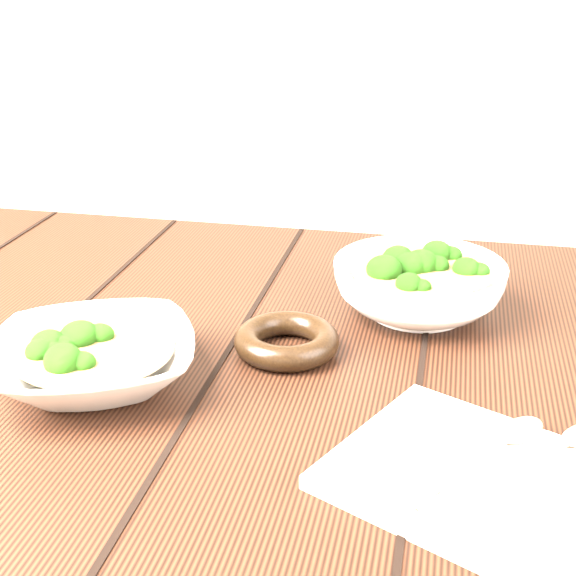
{
  "coord_description": "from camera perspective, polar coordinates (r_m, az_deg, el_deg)",
  "views": [
    {
      "loc": [
        0.2,
        -0.72,
        1.14
      ],
      "look_at": [
        0.03,
        0.06,
        0.8
      ],
      "focal_mm": 50.0,
      "sensor_mm": 36.0,
      "label": 1
    }
  ],
  "objects": [
    {
      "name": "napkin",
      "position": [
        0.66,
        13.51,
        -13.11
      ],
      "size": [
        0.28,
        0.26,
        0.01
      ],
      "primitive_type": "cube",
      "rotation": [
        0.0,
        0.0,
        -0.45
      ],
      "color": "beige",
      "rests_on": "table"
    },
    {
      "name": "table",
      "position": [
        0.9,
        -2.73,
        -11.25
      ],
      "size": [
        1.2,
        0.8,
        0.75
      ],
      "color": "black",
      "rests_on": "ground"
    },
    {
      "name": "trivet",
      "position": [
        0.83,
        -0.1,
        -3.75
      ],
      "size": [
        0.11,
        0.11,
        0.03
      ],
      "primitive_type": "torus",
      "rotation": [
        0.0,
        0.0,
        0.03
      ],
      "color": "black",
      "rests_on": "table"
    },
    {
      "name": "spoon_left",
      "position": [
        0.68,
        14.63,
        -10.84
      ],
      "size": [
        0.12,
        0.16,
        0.01
      ],
      "color": "#A8A195",
      "rests_on": "napkin"
    },
    {
      "name": "spoon_right",
      "position": [
        0.7,
        18.57,
        -10.69
      ],
      "size": [
        0.14,
        0.14,
        0.01
      ],
      "color": "#A8A195",
      "rests_on": "napkin"
    },
    {
      "name": "soup_bowl_front",
      "position": [
        0.79,
        -13.56,
        -4.94
      ],
      "size": [
        0.25,
        0.25,
        0.05
      ],
      "color": "silver",
      "rests_on": "table"
    },
    {
      "name": "soup_bowl_back",
      "position": [
        0.92,
        9.26,
        0.15
      ],
      "size": [
        0.23,
        0.23,
        0.07
      ],
      "color": "silver",
      "rests_on": "table"
    }
  ]
}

